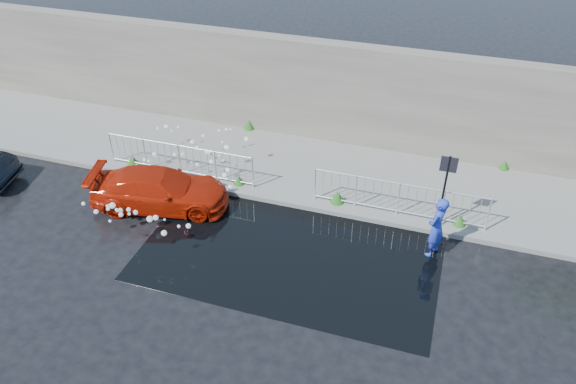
{
  "coord_description": "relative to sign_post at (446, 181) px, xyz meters",
  "views": [
    {
      "loc": [
        3.99,
        -10.13,
        10.17
      ],
      "look_at": [
        -0.01,
        2.28,
        1.0
      ],
      "focal_mm": 35.0,
      "sensor_mm": 36.0,
      "label": 1
    }
  ],
  "objects": [
    {
      "name": "railing_right",
      "position": [
        -1.2,
        0.25,
        -0.99
      ],
      "size": [
        5.05,
        0.05,
        1.1
      ],
      "color": "silver",
      "rests_on": "pavement"
    },
    {
      "name": "red_car",
      "position": [
        -8.08,
        -1.32,
        -1.13
      ],
      "size": [
        4.36,
        2.56,
        1.18
      ],
      "primitive_type": "imported",
      "rotation": [
        0.0,
        0.0,
        1.81
      ],
      "color": "#AC1B06",
      "rests_on": "ground"
    },
    {
      "name": "railing_left",
      "position": [
        -8.2,
        0.25,
        -0.99
      ],
      "size": [
        5.05,
        0.05,
        1.1
      ],
      "color": "silver",
      "rests_on": "pavement"
    },
    {
      "name": "person",
      "position": [
        -0.02,
        -1.03,
        -0.82
      ],
      "size": [
        0.65,
        0.77,
        1.81
      ],
      "primitive_type": "imported",
      "rotation": [
        0.0,
        0.0,
        -1.96
      ],
      "color": "#253ABB",
      "rests_on": "ground"
    },
    {
      "name": "curb",
      "position": [
        -4.2,
        -0.1,
        -1.64
      ],
      "size": [
        30.0,
        0.25,
        0.16
      ],
      "primitive_type": "cube",
      "color": "gray",
      "rests_on": "ground"
    },
    {
      "name": "pavement",
      "position": [
        -4.2,
        1.9,
        -1.65
      ],
      "size": [
        30.0,
        4.0,
        0.15
      ],
      "primitive_type": "cube",
      "color": "gray",
      "rests_on": "ground"
    },
    {
      "name": "ground",
      "position": [
        -4.2,
        -3.1,
        -1.72
      ],
      "size": [
        90.0,
        90.0,
        0.0
      ],
      "primitive_type": "plane",
      "color": "black",
      "rests_on": "ground"
    },
    {
      "name": "weeds",
      "position": [
        -4.27,
        1.42,
        -1.4
      ],
      "size": [
        12.17,
        3.93,
        0.4
      ],
      "color": "#215717",
      "rests_on": "pavement"
    },
    {
      "name": "water_spray",
      "position": [
        -7.85,
        -0.9,
        -1.07
      ],
      "size": [
        3.5,
        5.58,
        1.07
      ],
      "color": "white",
      "rests_on": "ground"
    },
    {
      "name": "retaining_wall",
      "position": [
        -4.2,
        4.1,
        0.18
      ],
      "size": [
        30.0,
        0.6,
        3.5
      ],
      "primitive_type": "cube",
      "color": "#5B564C",
      "rests_on": "pavement"
    },
    {
      "name": "puddle",
      "position": [
        -3.7,
        -2.1,
        -1.72
      ],
      "size": [
        8.0,
        5.0,
        0.01
      ],
      "primitive_type": "cube",
      "color": "black",
      "rests_on": "ground"
    },
    {
      "name": "sign_post",
      "position": [
        0.0,
        0.0,
        0.0
      ],
      "size": [
        0.45,
        0.06,
        2.5
      ],
      "color": "black",
      "rests_on": "ground"
    }
  ]
}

